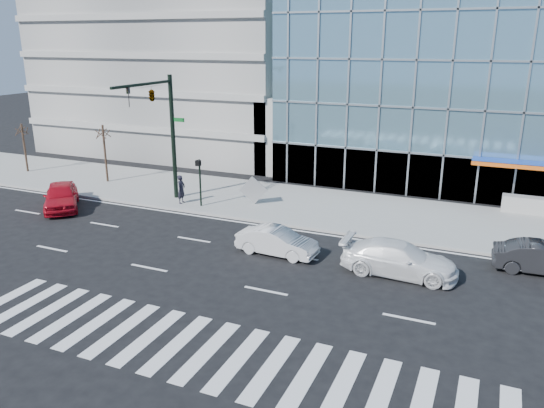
{
  "coord_description": "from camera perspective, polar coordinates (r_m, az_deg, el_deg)",
  "views": [
    {
      "loc": [
        8.33,
        -22.69,
        10.26
      ],
      "look_at": [
        -2.73,
        3.0,
        1.54
      ],
      "focal_mm": 35.0,
      "sensor_mm": 36.0,
      "label": 1
    }
  ],
  "objects": [
    {
      "name": "sidewalk",
      "position": [
        33.39,
        7.72,
        -0.61
      ],
      "size": [
        120.0,
        8.0,
        0.15
      ],
      "primitive_type": "cube",
      "color": "gray",
      "rests_on": "ground"
    },
    {
      "name": "tilted_panel",
      "position": [
        33.77,
        -2.02,
        1.5
      ],
      "size": [
        1.81,
        0.42,
        1.83
      ],
      "primitive_type": "cube",
      "rotation": [
        0.0,
        0.7,
        0.2
      ],
      "color": "gray",
      "rests_on": "sidewalk"
    },
    {
      "name": "traffic_signal",
      "position": [
        33.66,
        -12.13,
        9.95
      ],
      "size": [
        1.14,
        5.74,
        8.0
      ],
      "color": "black",
      "rests_on": "sidewalk"
    },
    {
      "name": "ground",
      "position": [
        26.25,
        2.9,
        -5.72
      ],
      "size": [
        160.0,
        160.0,
        0.0
      ],
      "primitive_type": "plane",
      "color": "black",
      "rests_on": "ground"
    },
    {
      "name": "dark_sedan",
      "position": [
        27.22,
        27.13,
        -5.24
      ],
      "size": [
        4.39,
        1.78,
        1.42
      ],
      "primitive_type": "imported",
      "rotation": [
        0.0,
        0.0,
        1.64
      ],
      "color": "black",
      "rests_on": "ground"
    },
    {
      "name": "ramp_block",
      "position": [
        43.74,
        3.88,
        7.72
      ],
      "size": [
        6.0,
        8.0,
        6.0
      ],
      "primitive_type": "cube",
      "color": "gray",
      "rests_on": "ground"
    },
    {
      "name": "street_tree_near",
      "position": [
        40.58,
        -17.71,
        7.31
      ],
      "size": [
        1.1,
        1.1,
        4.23
      ],
      "color": "#332319",
      "rests_on": "sidewalk"
    },
    {
      "name": "street_tree_far",
      "position": [
        46.22,
        -25.29,
        7.19
      ],
      "size": [
        1.1,
        1.1,
        3.87
      ],
      "color": "#332319",
      "rests_on": "sidewalk"
    },
    {
      "name": "red_sedan",
      "position": [
        35.87,
        -21.74,
        0.81
      ],
      "size": [
        4.68,
        4.93,
        1.65
      ],
      "primitive_type": "imported",
      "rotation": [
        0.0,
        0.0,
        0.72
      ],
      "color": "#B60E1C",
      "rests_on": "ground"
    },
    {
      "name": "pedestrian",
      "position": [
        34.45,
        -9.73,
        1.58
      ],
      "size": [
        0.47,
        0.69,
        1.83
      ],
      "primitive_type": "imported",
      "rotation": [
        0.0,
        0.0,
        1.61
      ],
      "color": "black",
      "rests_on": "sidewalk"
    },
    {
      "name": "white_suv",
      "position": [
        24.77,
        13.52,
        -5.75
      ],
      "size": [
        5.24,
        2.17,
        1.52
      ],
      "primitive_type": "imported",
      "rotation": [
        0.0,
        0.0,
        1.56
      ],
      "color": "white",
      "rests_on": "ground"
    },
    {
      "name": "white_sedan",
      "position": [
        26.32,
        0.54,
        -4.05
      ],
      "size": [
        4.16,
        1.66,
        1.35
      ],
      "primitive_type": "imported",
      "rotation": [
        0.0,
        0.0,
        1.51
      ],
      "color": "silver",
      "rests_on": "ground"
    },
    {
      "name": "parking_garage",
      "position": [
        56.33,
        -7.2,
        16.92
      ],
      "size": [
        24.0,
        24.0,
        20.0
      ],
      "primitive_type": "cube",
      "color": "gray",
      "rests_on": "ground"
    },
    {
      "name": "ped_signal_post",
      "position": [
        33.36,
        -7.81,
        3.06
      ],
      "size": [
        0.3,
        0.33,
        3.0
      ],
      "color": "black",
      "rests_on": "sidewalk"
    }
  ]
}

